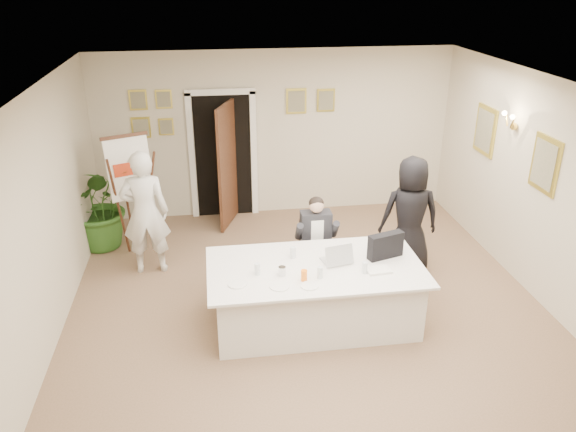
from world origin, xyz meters
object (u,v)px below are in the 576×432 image
(standing_woman, at_px, (410,215))
(paper_stack, at_px, (378,270))
(flip_chart, at_px, (131,200))
(standing_man, at_px, (145,213))
(conference_table, at_px, (315,294))
(laptop, at_px, (337,250))
(oj_glass, at_px, (304,275))
(seated_man, at_px, (316,242))
(steel_jug, at_px, (282,271))
(potted_palm, at_px, (101,205))
(laptop_bag, at_px, (386,246))

(standing_woman, relative_size, paper_stack, 6.02)
(flip_chart, bearing_deg, standing_woman, -15.98)
(standing_man, height_order, standing_woman, standing_man)
(conference_table, bearing_deg, laptop, 18.40)
(laptop, relative_size, oj_glass, 2.80)
(standing_man, bearing_deg, laptop, 145.87)
(oj_glass, bearing_deg, seated_man, 72.73)
(steel_jug, bearing_deg, standing_man, 133.26)
(paper_stack, height_order, steel_jug, steel_jug)
(flip_chart, bearing_deg, laptop, -39.37)
(conference_table, distance_m, paper_stack, 0.83)
(steel_jug, bearing_deg, flip_chart, 128.74)
(potted_palm, xyz_separation_m, laptop, (3.10, -2.41, 0.24))
(oj_glass, bearing_deg, potted_palm, 133.14)
(oj_glass, relative_size, steel_jug, 1.18)
(flip_chart, relative_size, standing_man, 1.01)
(potted_palm, relative_size, paper_stack, 4.85)
(oj_glass, bearing_deg, paper_stack, 5.66)
(laptop, height_order, oj_glass, laptop)
(standing_woman, distance_m, steel_jug, 2.34)
(conference_table, bearing_deg, paper_stack, -17.59)
(paper_stack, xyz_separation_m, oj_glass, (-0.88, -0.09, 0.05))
(standing_woman, bearing_deg, conference_table, 42.16)
(seated_man, relative_size, potted_palm, 0.95)
(potted_palm, bearing_deg, standing_woman, -17.56)
(laptop, bearing_deg, potted_palm, 130.10)
(seated_man, xyz_separation_m, oj_glass, (-0.37, -1.20, 0.20))
(standing_man, xyz_separation_m, standing_woman, (3.62, -0.48, -0.06))
(standing_man, bearing_deg, paper_stack, 145.26)
(standing_woman, relative_size, laptop, 4.60)
(flip_chart, bearing_deg, steel_jug, -51.26)
(seated_man, distance_m, flip_chart, 2.86)
(flip_chart, relative_size, laptop_bag, 4.07)
(potted_palm, relative_size, laptop, 3.71)
(standing_man, distance_m, standing_woman, 3.66)
(seated_man, height_order, paper_stack, seated_man)
(laptop_bag, bearing_deg, paper_stack, -136.28)
(conference_table, height_order, laptop_bag, laptop_bag)
(standing_woman, distance_m, laptop, 1.64)
(standing_woman, xyz_separation_m, oj_glass, (-1.74, -1.43, 0.00))
(standing_woman, bearing_deg, potted_palm, -11.36)
(flip_chart, distance_m, steel_jug, 3.07)
(standing_woman, height_order, laptop, standing_woman)
(oj_glass, height_order, steel_jug, oj_glass)
(flip_chart, distance_m, laptop_bag, 3.85)
(paper_stack, distance_m, steel_jug, 1.11)
(seated_man, relative_size, laptop_bag, 2.88)
(standing_man, height_order, paper_stack, standing_man)
(paper_stack, bearing_deg, steel_jug, 176.82)
(laptop, height_order, steel_jug, laptop)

